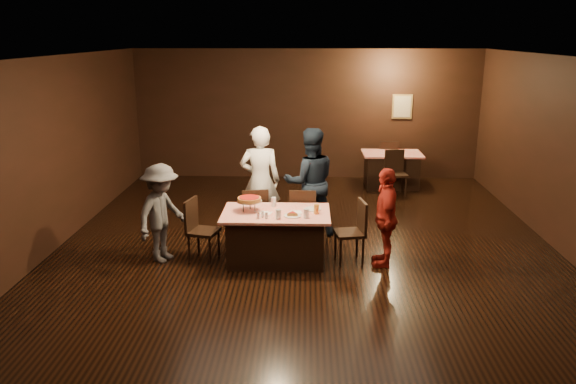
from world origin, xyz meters
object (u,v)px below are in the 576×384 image
(diner_red_shirt, at_px, (386,217))
(plate_empty, at_px, (313,209))
(main_table, at_px, (276,237))
(diner_navy_hoodie, at_px, (310,182))
(chair_back_near, at_px, (396,173))
(glass_front_left, at_px, (278,214))
(chair_end_right, at_px, (349,232))
(glass_amber, at_px, (316,209))
(back_table, at_px, (391,170))
(diner_grey_knit, at_px, (161,213))
(chair_far_right, at_px, (303,216))
(chair_end_left, at_px, (203,230))
(chair_back_far, at_px, (388,160))
(diner_white_jacket, at_px, (260,181))
(pizza_stand, at_px, (249,199))
(chair_far_left, at_px, (254,215))
(glass_front_right, at_px, (306,213))
(glass_back, at_px, (274,202))

(diner_red_shirt, distance_m, plate_empty, 1.09)
(main_table, height_order, diner_navy_hoodie, diner_navy_hoodie)
(chair_back_near, xyz_separation_m, glass_front_left, (-2.30, -3.96, 0.37))
(chair_end_right, distance_m, glass_amber, 0.62)
(back_table, xyz_separation_m, glass_amber, (-1.75, -4.41, 0.46))
(glass_amber, bearing_deg, chair_end_right, 5.71)
(plate_empty, bearing_deg, diner_grey_knit, -175.26)
(chair_far_right, relative_size, glass_front_left, 6.79)
(chair_end_left, distance_m, chair_back_near, 5.03)
(back_table, distance_m, chair_back_near, 0.71)
(main_table, distance_m, chair_back_near, 4.35)
(chair_back_far, bearing_deg, chair_back_near, 93.77)
(diner_white_jacket, bearing_deg, pizza_stand, 84.05)
(chair_far_left, distance_m, chair_end_left, 1.03)
(diner_grey_knit, bearing_deg, pizza_stand, -62.28)
(chair_end_right, distance_m, pizza_stand, 1.57)
(diner_grey_knit, height_order, diner_red_shirt, diner_grey_knit)
(chair_end_left, distance_m, diner_red_shirt, 2.73)
(back_table, bearing_deg, diner_grey_knit, -132.74)
(chair_end_left, distance_m, chair_end_right, 2.20)
(chair_back_near, relative_size, glass_front_right, 6.79)
(pizza_stand, xyz_separation_m, plate_empty, (0.95, 0.10, -0.17))
(back_table, relative_size, glass_front_left, 9.29)
(pizza_stand, height_order, plate_empty, pizza_stand)
(chair_back_far, height_order, glass_front_left, chair_back_far)
(diner_navy_hoodie, relative_size, diner_red_shirt, 1.24)
(back_table, relative_size, chair_far_left, 1.37)
(chair_end_right, distance_m, glass_front_right, 0.79)
(chair_end_left, xyz_separation_m, glass_front_left, (1.15, -0.30, 0.37))
(back_table, relative_size, chair_back_far, 1.37)
(glass_front_right, xyz_separation_m, glass_back, (-0.50, 0.55, 0.00))
(plate_empty, bearing_deg, pizza_stand, -173.99)
(main_table, bearing_deg, chair_end_left, 180.00)
(diner_white_jacket, distance_m, diner_grey_knit, 1.87)
(glass_front_right, bearing_deg, glass_amber, 53.13)
(glass_back, bearing_deg, glass_front_right, -47.73)
(glass_front_right, bearing_deg, plate_empty, 75.96)
(back_table, height_order, plate_empty, plate_empty)
(chair_far_right, bearing_deg, chair_far_left, 2.50)
(glass_back, bearing_deg, chair_far_left, 127.87)
(chair_end_right, xyz_separation_m, glass_back, (-1.15, 0.30, 0.37))
(chair_far_right, bearing_deg, diner_white_jacket, -30.05)
(chair_far_left, relative_size, diner_red_shirt, 0.64)
(chair_back_near, relative_size, chair_back_far, 1.00)
(glass_front_left, bearing_deg, glass_amber, 24.44)
(diner_red_shirt, relative_size, plate_empty, 5.93)
(diner_white_jacket, relative_size, glass_back, 13.33)
(diner_red_shirt, bearing_deg, diner_grey_knit, -86.89)
(plate_empty, bearing_deg, glass_front_right, -104.04)
(glass_front_left, bearing_deg, plate_empty, 41.99)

